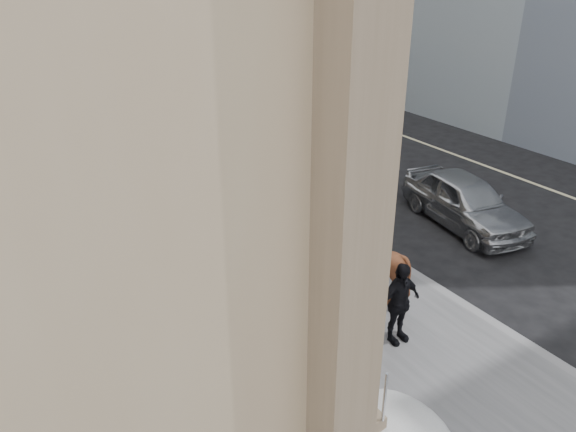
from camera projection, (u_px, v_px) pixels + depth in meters
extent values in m
plane|color=black|center=(382.00, 354.00, 11.26)|extent=(140.00, 140.00, 0.00)
cube|color=#4D4D4F|center=(187.00, 189.00, 18.90)|extent=(5.00, 80.00, 0.12)
cube|color=slate|center=(255.00, 174.00, 20.15)|extent=(0.24, 80.00, 0.12)
cube|color=#BFB78C|center=(416.00, 141.00, 23.95)|extent=(0.15, 70.00, 0.01)
cube|color=brown|center=(53.00, 119.00, 25.32)|extent=(1.10, 44.00, 0.90)
cylinder|color=silver|center=(60.00, 98.00, 25.15)|extent=(0.06, 42.00, 0.06)
cube|color=black|center=(64.00, 64.00, 18.22)|extent=(0.20, 2.20, 4.50)
cube|color=brown|center=(502.00, 81.00, 25.50)|extent=(2.00, 80.00, 4.00)
cylinder|color=#2D2D30|center=(209.00, 46.00, 21.67)|extent=(0.18, 0.18, 8.00)
cylinder|color=#2D2D30|center=(81.00, 7.00, 37.01)|extent=(0.18, 0.18, 8.00)
cylinder|color=#2D2D30|center=(145.00, 46.00, 28.28)|extent=(0.20, 0.20, 6.00)
imported|color=black|center=(65.00, 0.00, 25.62)|extent=(0.18, 0.22, 1.10)
ellipsoid|color=silver|center=(324.00, 361.00, 10.36)|extent=(1.50, 2.10, 0.68)
ellipsoid|color=silver|center=(229.00, 266.00, 13.45)|extent=(1.60, 2.20, 0.72)
ellipsoid|color=silver|center=(165.00, 210.00, 16.48)|extent=(1.40, 2.00, 0.64)
ellipsoid|color=silver|center=(128.00, 167.00, 19.60)|extent=(1.70, 2.30, 0.76)
ellipsoid|color=silver|center=(95.00, 139.00, 22.64)|extent=(1.50, 2.10, 0.66)
imported|color=#432814|center=(285.00, 249.00, 12.60)|extent=(1.66, 2.86, 2.27)
imported|color=black|center=(281.00, 215.00, 12.38)|extent=(0.69, 0.51, 1.72)
imported|color=#492514|center=(363.00, 269.00, 12.27)|extent=(1.61, 1.78, 1.82)
imported|color=black|center=(360.00, 233.00, 12.04)|extent=(0.89, 0.73, 1.72)
imported|color=black|center=(399.00, 303.00, 11.10)|extent=(1.05, 0.44, 1.78)
imported|color=#989BA0|center=(465.00, 201.00, 16.30)|extent=(2.53, 4.69, 1.51)
imported|color=#53565A|center=(310.00, 76.00, 32.82)|extent=(2.31, 5.04, 1.43)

